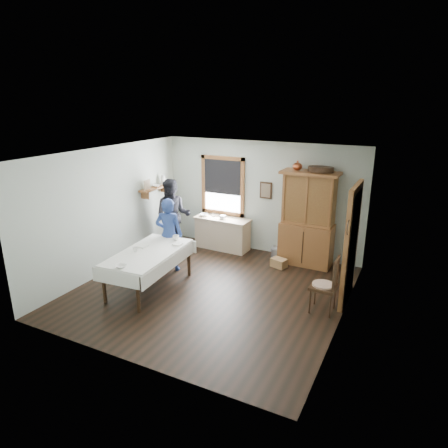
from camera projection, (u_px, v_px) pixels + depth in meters
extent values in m
cube|color=black|center=(212.00, 290.00, 7.92)|extent=(5.00, 5.00, 0.01)
cube|color=white|center=(210.00, 154.00, 7.11)|extent=(5.00, 5.00, 0.01)
cube|color=#B2BBAE|center=(260.00, 198.00, 9.64)|extent=(5.00, 0.01, 2.70)
cube|color=#B2BBAE|center=(123.00, 277.00, 5.38)|extent=(5.00, 0.01, 2.70)
cube|color=#B2BBAE|center=(109.00, 210.00, 8.58)|extent=(0.01, 5.00, 2.70)
cube|color=#B2BBAE|center=(347.00, 247.00, 6.44)|extent=(0.01, 5.00, 2.70)
cube|color=white|center=(223.00, 186.00, 10.00)|extent=(1.00, 0.02, 1.30)
cube|color=#915F2D|center=(223.00, 158.00, 9.76)|extent=(1.18, 0.06, 0.09)
cube|color=#915F2D|center=(223.00, 212.00, 10.19)|extent=(1.18, 0.06, 0.09)
cube|color=#915F2D|center=(204.00, 184.00, 10.21)|extent=(0.09, 0.06, 1.48)
cube|color=#915F2D|center=(243.00, 188.00, 9.74)|extent=(0.09, 0.06, 1.48)
cube|color=black|center=(222.00, 177.00, 9.89)|extent=(0.98, 0.03, 0.85)
cube|color=#474033|center=(352.00, 247.00, 7.27)|extent=(0.03, 0.90, 2.10)
cube|color=#915F2D|center=(345.00, 257.00, 6.85)|extent=(0.08, 0.12, 2.10)
cube|color=#915F2D|center=(355.00, 239.00, 7.72)|extent=(0.08, 0.12, 2.10)
cube|color=#915F2D|center=(357.00, 188.00, 6.95)|extent=(0.08, 1.14, 0.12)
cube|color=#915F2D|center=(155.00, 188.00, 9.74)|extent=(0.24, 1.00, 0.04)
cube|color=#915F2D|center=(145.00, 195.00, 9.43)|extent=(0.22, 0.03, 0.18)
cube|color=#915F2D|center=(165.00, 189.00, 10.11)|extent=(0.22, 0.03, 0.18)
cube|color=tan|center=(147.00, 185.00, 9.45)|extent=(0.03, 0.22, 0.24)
cylinder|color=white|center=(163.00, 180.00, 10.00)|extent=(0.12, 0.12, 0.22)
cube|color=#342112|center=(266.00, 190.00, 9.48)|extent=(0.30, 0.04, 0.40)
torus|color=black|center=(349.00, 220.00, 6.61)|extent=(0.01, 0.27, 0.27)
cube|color=tan|center=(222.00, 233.00, 10.03)|extent=(1.41, 0.58, 0.80)
cube|color=#915F2D|center=(307.00, 219.00, 8.89)|extent=(1.27, 0.61, 2.14)
cube|color=white|center=(149.00, 270.00, 7.92)|extent=(1.18, 2.04, 0.79)
cube|color=#342112|center=(324.00, 284.00, 7.02)|extent=(0.50, 0.50, 1.05)
cube|color=#A4A5AC|center=(277.00, 254.00, 9.38)|extent=(0.28, 0.28, 0.29)
cube|color=tan|center=(279.00, 263.00, 9.00)|extent=(0.39, 0.32, 0.20)
imported|color=navy|center=(169.00, 237.00, 8.68)|extent=(0.64, 0.52, 1.51)
imported|color=black|center=(173.00, 218.00, 9.74)|extent=(1.01, 0.92, 1.68)
imported|color=white|center=(176.00, 238.00, 8.41)|extent=(0.16, 0.16, 0.11)
imported|color=white|center=(135.00, 249.00, 7.78)|extent=(0.14, 0.14, 0.10)
imported|color=white|center=(121.00, 266.00, 7.05)|extent=(0.22, 0.22, 0.05)
imported|color=#73624C|center=(212.00, 215.00, 10.14)|extent=(0.26, 0.27, 0.02)
imported|color=white|center=(204.00, 215.00, 10.06)|extent=(0.26, 0.26, 0.06)
imported|color=white|center=(156.00, 186.00, 9.77)|extent=(0.22, 0.22, 0.05)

